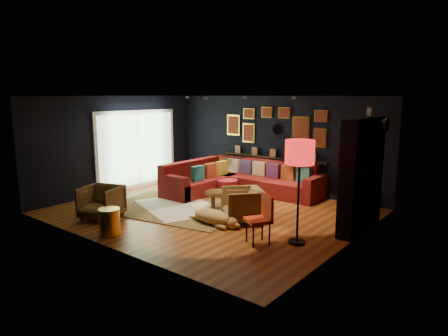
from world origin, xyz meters
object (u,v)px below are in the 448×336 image
Objects in this scene: coffee_table at (222,195)px; armchair_right at (243,203)px; sectional at (236,181)px; armchair_left at (101,201)px; orange_chair at (262,215)px; dog at (212,214)px; pouf at (228,187)px; floor_lamp at (300,156)px; gold_stool at (109,222)px.

armchair_right is at bearing -24.43° from coffee_table.
sectional is 4.33× the size of armchair_left.
orange_chair reaches higher than dog.
pouf is at bearing 123.06° from dog.
floor_lamp is at bearing 71.14° from orange_chair.
armchair_right is (0.88, -0.40, 0.04)m from coffee_table.
armchair_left reaches higher than coffee_table.
orange_chair is at bearing -32.67° from coffee_table.
coffee_table is at bearing -162.74° from armchair_right.
armchair_left is at bearing -103.64° from armchair_right.
floor_lamp reaches higher than armchair_left.
coffee_table is at bearing 120.18° from dog.
pouf is at bearing 147.39° from floor_lamp.
floor_lamp reaches higher than dog.
coffee_table is 1.96× the size of gold_stool.
orange_chair is 1.43m from dog.
armchair_right is at bearing -49.95° from sectional.
pouf is 2.52m from dog.
dog is (-0.37, -0.55, -0.17)m from armchair_right.
gold_stool is at bearing -117.92° from orange_chair.
pouf is 0.30× the size of floor_lamp.
orange_chair is (2.62, -2.73, 0.19)m from sectional.
floor_lamp is (3.11, -2.33, 1.25)m from sectional.
armchair_left is 1.00× the size of armchair_right.
coffee_table is at bearing 179.75° from orange_chair.
floor_lamp is at bearing 31.30° from gold_stool.
armchair_left is 4.36m from floor_lamp.
coffee_table is 2.79m from floor_lamp.
dog is at bearing 56.09° from gold_stool.
armchair_left is 3.61m from orange_chair.
orange_chair is at bearing -46.20° from sectional.
armchair_left reaches higher than pouf.
gold_stool is at bearing -121.85° from dog.
armchair_left is at bearing -132.86° from orange_chair.
pouf is 1.10× the size of gold_stool.
floor_lamp is at bearing 26.39° from armchair_right.
orange_chair is at bearing -8.63° from dog.
dog is (1.13, 1.69, -0.03)m from gold_stool.
sectional reaches higher than armchair_left.
armchair_right is 0.42× the size of floor_lamp.
sectional is 2.66× the size of dog.
floor_lamp is 1.45× the size of dog.
coffee_table is at bearing 76.56° from gold_stool.
armchair_left is 3.03m from armchair_right.
dog is (-1.87, -0.14, -1.36)m from floor_lamp.
armchair_right reaches higher than dog.
sectional is 6.08× the size of pouf.
dog is at bearing -63.22° from sectional.
sectional is 4.32× the size of armchair_right.
armchair_right is 1.29m from orange_chair.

